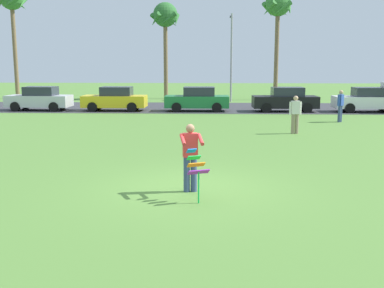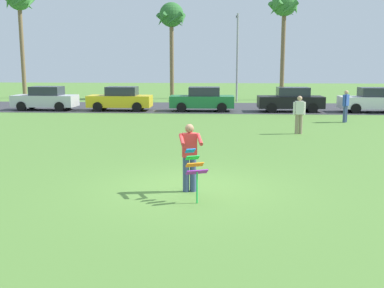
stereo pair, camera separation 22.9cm
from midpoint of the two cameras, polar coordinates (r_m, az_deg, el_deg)
name	(u,v)px [view 1 (the left image)]	position (r m, az deg, el deg)	size (l,w,h in m)	color
ground_plane	(190,188)	(12.26, -0.84, -5.40)	(120.00, 120.00, 0.00)	#568438
road_strip	(205,108)	(33.54, 1.35, 4.45)	(120.00, 8.00, 0.01)	#38383D
person_kite_flyer	(190,155)	(11.73, -0.76, -1.35)	(0.63, 0.72, 1.73)	#384772
kite_held	(196,167)	(10.95, -0.08, -2.80)	(0.58, 0.72, 1.22)	blue
parked_car_silver	(39,99)	(33.22, -18.25, 5.23)	(4.25, 1.94, 1.60)	silver
parked_car_yellow	(115,99)	(31.77, -9.55, 5.40)	(4.21, 1.86, 1.60)	yellow
parked_car_green	(197,100)	(31.09, 0.45, 5.43)	(4.22, 1.88, 1.60)	#1E7238
parked_car_black	(285,100)	(31.41, 11.10, 5.30)	(4.25, 1.92, 1.60)	black
parked_car_white	(367,100)	(32.62, 20.35, 5.03)	(4.22, 1.87, 1.60)	white
palm_tree_left_near	(12,3)	(45.27, -21.20, 15.68)	(2.58, 2.71, 9.76)	brown
palm_tree_right_near	(165,19)	(41.88, -3.43, 14.96)	(2.58, 2.71, 8.27)	brown
palm_tree_centre_far	(278,9)	(41.29, 10.24, 15.90)	(2.58, 2.71, 9.06)	brown
streetlight_pole	(231,52)	(38.56, 4.64, 11.09)	(0.24, 1.65, 7.00)	#9E9EA3
person_walker_near	(340,105)	(26.68, 17.38, 4.56)	(0.40, 0.47, 1.73)	#384772
person_walker_far	(295,113)	(21.82, 12.15, 3.67)	(0.57, 0.26, 1.73)	gray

